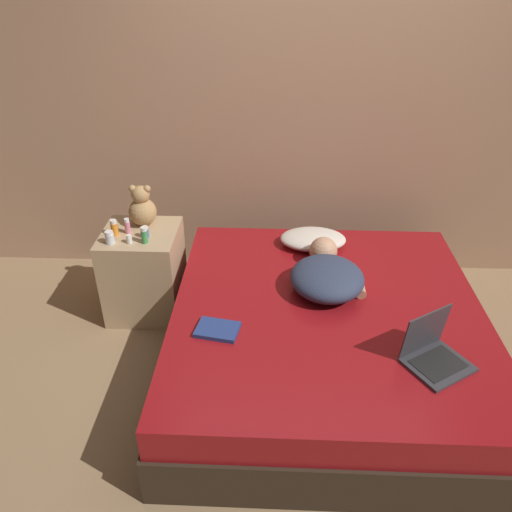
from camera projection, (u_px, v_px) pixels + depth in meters
ground_plane at (322, 367)px, 3.06m from camera, size 12.00×12.00×0.00m
wall_back at (323, 102)px, 3.41m from camera, size 8.00×0.06×2.60m
bed at (325, 338)px, 2.94m from camera, size 1.78×1.85×0.47m
nightstand at (145, 272)px, 3.40m from camera, size 0.49×0.48×0.62m
pillow at (313, 239)px, 3.37m from camera, size 0.44×0.31×0.10m
person_lying at (327, 274)px, 2.94m from camera, size 0.44×0.63×0.18m
laptop at (433, 352)px, 2.41m from camera, size 0.37×0.36×0.26m
teddy_bear at (142, 208)px, 3.28m from camera, size 0.18×0.18×0.28m
bottle_blue at (145, 232)px, 3.17m from camera, size 0.04×0.04×0.08m
bottle_green at (144, 235)px, 3.10m from camera, size 0.04×0.04×0.11m
bottle_white at (129, 239)px, 3.11m from camera, size 0.03×0.03×0.06m
bottle_orange at (114, 228)px, 3.19m from camera, size 0.04×0.04×0.11m
bottle_pink at (127, 226)px, 3.21m from camera, size 0.03×0.03×0.10m
bottle_clear at (110, 238)px, 3.10m from camera, size 0.06×0.06×0.08m
book at (217, 330)px, 2.62m from camera, size 0.25×0.19×0.02m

